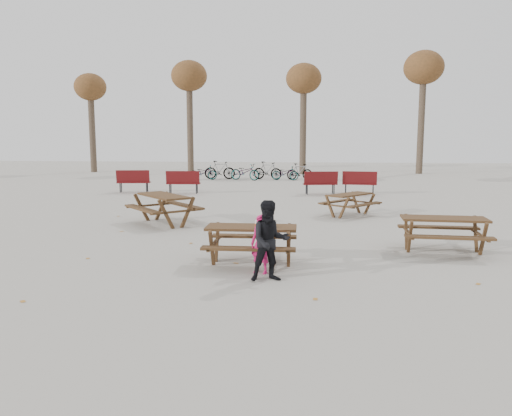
# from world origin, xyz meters

# --- Properties ---
(ground) EXTENTS (80.00, 80.00, 0.00)m
(ground) POSITION_xyz_m (0.00, 0.00, 0.00)
(ground) COLOR gray
(ground) RESTS_ON ground
(main_picnic_table) EXTENTS (1.80, 1.45, 0.78)m
(main_picnic_table) POSITION_xyz_m (0.00, 0.00, 0.59)
(main_picnic_table) COLOR #362313
(main_picnic_table) RESTS_ON ground
(food_tray) EXTENTS (0.18, 0.11, 0.03)m
(food_tray) POSITION_xyz_m (0.38, -0.11, 0.79)
(food_tray) COLOR silver
(food_tray) RESTS_ON main_picnic_table
(bread_roll) EXTENTS (0.14, 0.06, 0.05)m
(bread_roll) POSITION_xyz_m (0.38, -0.11, 0.83)
(bread_roll) COLOR tan
(bread_roll) RESTS_ON food_tray
(soda_bottle) EXTENTS (0.07, 0.07, 0.17)m
(soda_bottle) POSITION_xyz_m (0.12, -0.17, 0.85)
(soda_bottle) COLOR silver
(soda_bottle) RESTS_ON main_picnic_table
(child) EXTENTS (0.47, 0.40, 1.11)m
(child) POSITION_xyz_m (0.25, -0.65, 0.55)
(child) COLOR #BB1755
(child) RESTS_ON ground
(adult) EXTENTS (0.82, 0.71, 1.45)m
(adult) POSITION_xyz_m (0.45, -1.14, 0.72)
(adult) COLOR black
(adult) RESTS_ON ground
(picnic_table_east) EXTENTS (1.91, 1.58, 0.78)m
(picnic_table_east) POSITION_xyz_m (4.13, 1.43, 0.39)
(picnic_table_east) COLOR #362313
(picnic_table_east) RESTS_ON ground
(picnic_table_north) EXTENTS (2.53, 2.57, 0.86)m
(picnic_table_north) POSITION_xyz_m (-3.03, 4.39, 0.43)
(picnic_table_north) COLOR #362313
(picnic_table_north) RESTS_ON ground
(picnic_table_far) EXTENTS (2.10, 2.13, 0.71)m
(picnic_table_far) POSITION_xyz_m (2.56, 6.47, 0.36)
(picnic_table_far) COLOR #362313
(picnic_table_far) RESTS_ON ground
(park_bench_row) EXTENTS (11.89, 1.12, 1.03)m
(park_bench_row) POSITION_xyz_m (-1.44, 12.49, 0.52)
(park_bench_row) COLOR #5B1214
(park_bench_row) RESTS_ON ground
(bicycle_row) EXTENTS (7.38, 1.71, 1.10)m
(bicycle_row) POSITION_xyz_m (-2.09, 19.61, 0.49)
(bicycle_row) COLOR black
(bicycle_row) RESTS_ON ground
(tree_row) EXTENTS (32.17, 3.52, 8.26)m
(tree_row) POSITION_xyz_m (0.90, 25.15, 6.19)
(tree_row) COLOR #382B21
(tree_row) RESTS_ON ground
(fallen_leaves) EXTENTS (11.00, 11.00, 0.01)m
(fallen_leaves) POSITION_xyz_m (0.50, 2.50, 0.00)
(fallen_leaves) COLOR #AA6E28
(fallen_leaves) RESTS_ON ground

